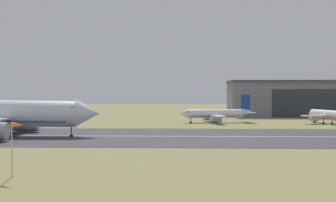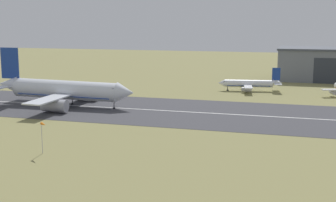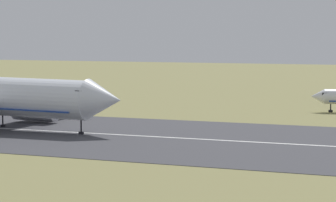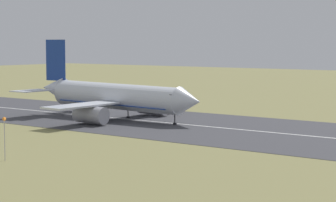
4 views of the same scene
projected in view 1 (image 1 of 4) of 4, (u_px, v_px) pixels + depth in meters
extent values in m
plane|color=olive|center=(103.00, 195.00, 47.10)|extent=(702.71, 702.71, 0.00)
cube|color=#3D3D42|center=(150.00, 136.00, 109.09)|extent=(462.71, 44.93, 0.06)
cube|color=silver|center=(150.00, 136.00, 109.09)|extent=(416.44, 0.70, 0.01)
cube|color=slate|center=(322.00, 99.00, 200.87)|extent=(78.89, 26.87, 14.30)
cube|color=#424751|center=(322.00, 82.00, 200.71)|extent=(79.89, 27.87, 0.90)
cube|color=#2D333D|center=(331.00, 103.00, 187.42)|extent=(47.33, 0.12, 11.44)
cylinder|color=silver|center=(0.00, 113.00, 108.51)|extent=(35.88, 6.57, 6.60)
cone|color=silver|center=(88.00, 113.00, 107.99)|extent=(5.64, 6.15, 6.16)
cube|color=black|center=(75.00, 108.00, 108.04)|extent=(1.18, 5.18, 0.46)
cube|color=navy|center=(0.00, 120.00, 108.54)|extent=(32.22, 6.21, 0.67)
cube|color=silver|center=(22.00, 115.00, 121.15)|extent=(6.09, 19.30, 0.48)
cylinder|color=#A8A8B2|center=(24.00, 124.00, 119.63)|extent=(8.00, 3.88, 3.88)
cylinder|color=black|center=(71.00, 132.00, 108.17)|extent=(0.24, 0.24, 2.43)
cylinder|color=black|center=(71.00, 136.00, 108.19)|extent=(0.84, 0.84, 0.44)
cylinder|color=black|center=(7.00, 130.00, 112.23)|extent=(0.24, 0.24, 2.43)
cylinder|color=black|center=(7.00, 134.00, 112.25)|extent=(0.84, 0.84, 0.44)
cylinder|color=white|center=(328.00, 114.00, 151.16)|extent=(7.79, 16.59, 2.63)
cone|color=white|center=(311.00, 113.00, 160.27)|extent=(3.25, 3.08, 2.63)
cube|color=black|center=(313.00, 111.00, 159.01)|extent=(2.47, 1.76, 0.44)
cube|color=orange|center=(327.00, 116.00, 151.18)|extent=(7.14, 14.98, 0.20)
cube|color=white|center=(313.00, 116.00, 150.06)|extent=(8.02, 4.93, 0.40)
cylinder|color=#A8A8B2|center=(314.00, 119.00, 150.76)|extent=(2.64, 3.76, 1.63)
cylinder|color=black|center=(315.00, 120.00, 158.03)|extent=(0.24, 0.24, 1.86)
cylinder|color=black|center=(315.00, 122.00, 158.05)|extent=(0.84, 0.84, 0.44)
cylinder|color=black|center=(332.00, 121.00, 151.49)|extent=(0.24, 0.24, 1.86)
cylinder|color=black|center=(332.00, 123.00, 151.51)|extent=(0.84, 0.84, 0.44)
cylinder|color=black|center=(324.00, 121.00, 150.60)|extent=(0.24, 0.24, 1.86)
cylinder|color=black|center=(324.00, 123.00, 150.62)|extent=(0.84, 0.84, 0.44)
cylinder|color=silver|center=(215.00, 114.00, 157.30)|extent=(19.06, 5.95, 2.90)
cone|color=silver|center=(183.00, 114.00, 155.95)|extent=(3.05, 3.29, 2.90)
cone|color=silver|center=(247.00, 112.00, 158.68)|extent=(3.86, 3.15, 2.61)
cube|color=black|center=(188.00, 112.00, 156.12)|extent=(1.49, 2.61, 0.44)
cube|color=navy|center=(215.00, 116.00, 157.31)|extent=(17.17, 5.50, 0.20)
cube|color=silver|center=(210.00, 114.00, 163.45)|extent=(4.52, 9.94, 0.40)
cylinder|color=#A8A8B2|center=(209.00, 118.00, 162.64)|extent=(4.02, 2.39, 1.80)
cube|color=silver|center=(218.00, 116.00, 151.07)|extent=(4.52, 9.94, 0.40)
cylinder|color=#A8A8B2|center=(216.00, 119.00, 151.78)|extent=(4.02, 2.39, 1.80)
cube|color=navy|center=(246.00, 102.00, 158.55)|extent=(3.16, 0.79, 4.93)
cube|color=silver|center=(244.00, 112.00, 162.31)|extent=(3.45, 4.83, 0.24)
cube|color=silver|center=(250.00, 113.00, 155.03)|extent=(3.45, 4.83, 0.24)
cylinder|color=black|center=(191.00, 120.00, 156.31)|extent=(0.24, 0.24, 1.61)
cylinder|color=black|center=(191.00, 122.00, 156.32)|extent=(0.84, 0.84, 0.44)
cylinder|color=black|center=(214.00, 120.00, 159.09)|extent=(0.24, 0.24, 1.61)
cylinder|color=black|center=(214.00, 122.00, 159.10)|extent=(0.84, 0.84, 0.44)
cylinder|color=black|center=(216.00, 121.00, 155.63)|extent=(0.24, 0.24, 1.61)
cylinder|color=black|center=(216.00, 122.00, 155.64)|extent=(0.84, 0.84, 0.44)
cylinder|color=#B7B7BC|center=(12.00, 150.00, 56.92)|extent=(0.14, 0.14, 6.73)
cone|color=orange|center=(18.00, 125.00, 56.08)|extent=(2.10, 1.78, 0.60)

